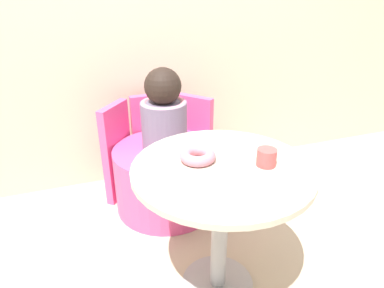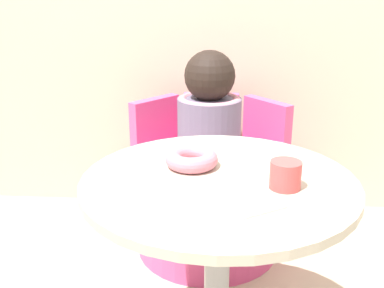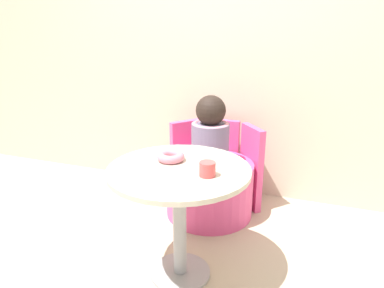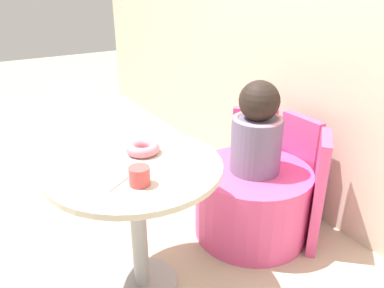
% 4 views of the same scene
% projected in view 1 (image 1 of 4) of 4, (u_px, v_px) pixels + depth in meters
% --- Properties ---
extents(ground_plane, '(12.00, 12.00, 0.00)m').
position_uv_depth(ground_plane, '(197.00, 282.00, 1.64)').
color(ground_plane, '#B7A88E').
extents(back_wall, '(6.00, 0.06, 2.40)m').
position_uv_depth(back_wall, '(133.00, 0.00, 2.08)').
color(back_wall, beige).
rests_on(back_wall, ground_plane).
extents(round_table, '(0.73, 0.73, 0.64)m').
position_uv_depth(round_table, '(221.00, 194.00, 1.41)').
color(round_table, '#99999E').
rests_on(round_table, ground_plane).
extents(tub_chair, '(0.63, 0.63, 0.40)m').
position_uv_depth(tub_chair, '(166.00, 178.00, 2.12)').
color(tub_chair, '#E54C8C').
rests_on(tub_chair, ground_plane).
extents(booth_backrest, '(0.73, 0.26, 0.63)m').
position_uv_depth(booth_backrest, '(155.00, 144.00, 2.29)').
color(booth_backrest, '#E54C8C').
rests_on(booth_backrest, ground_plane).
extents(child_figure, '(0.26, 0.26, 0.49)m').
position_uv_depth(child_figure, '(164.00, 114.00, 1.94)').
color(child_figure, slate).
rests_on(child_figure, tub_chair).
extents(donut, '(0.15, 0.15, 0.04)m').
position_uv_depth(donut, '(198.00, 156.00, 1.38)').
color(donut, pink).
rests_on(donut, round_table).
extents(cup, '(0.08, 0.08, 0.07)m').
position_uv_depth(cup, '(267.00, 157.00, 1.34)').
color(cup, '#DB4C4C').
rests_on(cup, round_table).
extents(paper_napkin, '(0.16, 0.16, 0.01)m').
position_uv_depth(paper_napkin, '(258.00, 180.00, 1.25)').
color(paper_napkin, silver).
rests_on(paper_napkin, round_table).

